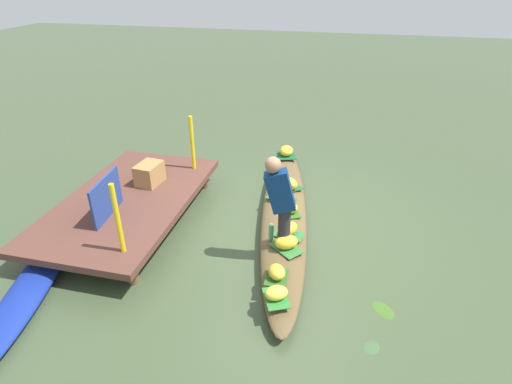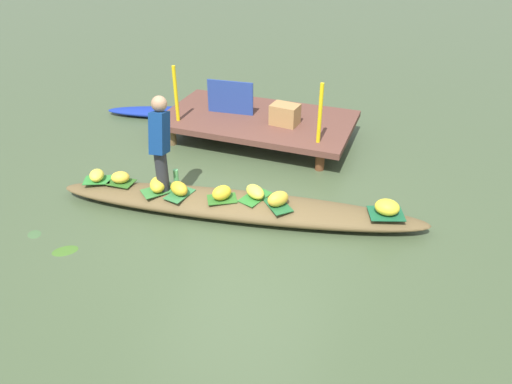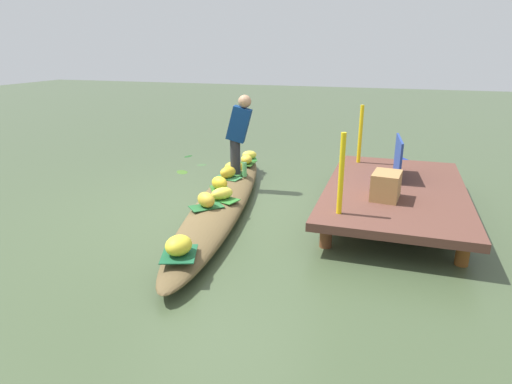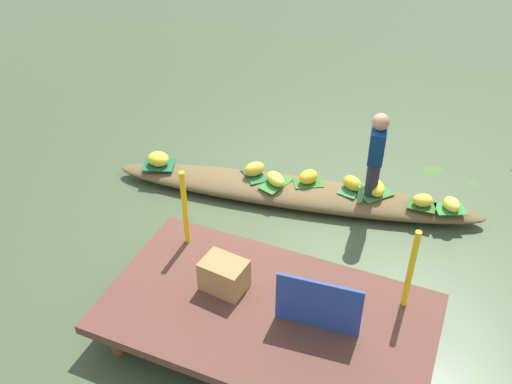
{
  "view_description": "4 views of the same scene",
  "coord_description": "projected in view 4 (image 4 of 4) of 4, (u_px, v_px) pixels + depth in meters",
  "views": [
    {
      "loc": [
        -5.34,
        -0.84,
        3.48
      ],
      "look_at": [
        0.02,
        0.44,
        0.43
      ],
      "focal_mm": 29.08,
      "sensor_mm": 36.0,
      "label": 1
    },
    {
      "loc": [
        2.04,
        -4.76,
        3.52
      ],
      "look_at": [
        0.22,
        0.13,
        0.31
      ],
      "focal_mm": 33.13,
      "sensor_mm": 36.0,
      "label": 2
    },
    {
      "loc": [
        5.34,
        2.19,
        2.2
      ],
      "look_at": [
        0.14,
        0.54,
        0.37
      ],
      "focal_mm": 30.72,
      "sensor_mm": 36.0,
      "label": 3
    },
    {
      "loc": [
        -1.95,
        5.86,
        4.63
      ],
      "look_at": [
        0.34,
        0.46,
        0.33
      ],
      "focal_mm": 40.48,
      "sensor_mm": 36.0,
      "label": 4
    }
  ],
  "objects": [
    {
      "name": "canal_water",
      "position": [
        293.0,
        199.0,
        7.71
      ],
      "size": [
        40.0,
        40.0,
        0.0
      ],
      "primitive_type": "plane",
      "color": "#3F4F32",
      "rests_on": "ground"
    },
    {
      "name": "dock_platform",
      "position": [
        267.0,
        314.0,
        5.63
      ],
      "size": [
        3.2,
        1.8,
        0.4
      ],
      "color": "brown",
      "rests_on": "ground"
    },
    {
      "name": "vendor_boat",
      "position": [
        293.0,
        192.0,
        7.63
      ],
      "size": [
        4.94,
        1.46,
        0.25
      ],
      "primitive_type": "ellipsoid",
      "rotation": [
        0.0,
        0.0,
        0.16
      ],
      "color": "brown",
      "rests_on": "ground"
    },
    {
      "name": "leaf_mat_0",
      "position": [
        450.0,
        209.0,
        7.13
      ],
      "size": [
        0.43,
        0.38,
        0.01
      ],
      "primitive_type": "cube",
      "rotation": [
        0.0,
        0.0,
        0.43
      ],
      "color": "#2E7C32",
      "rests_on": "vendor_boat"
    },
    {
      "name": "banana_bunch_0",
      "position": [
        452.0,
        204.0,
        7.08
      ],
      "size": [
        0.29,
        0.32,
        0.15
      ],
      "primitive_type": "ellipsoid",
      "rotation": [
        0.0,
        0.0,
        2.08
      ],
      "color": "yellow",
      "rests_on": "vendor_boat"
    },
    {
      "name": "leaf_mat_1",
      "position": [
        159.0,
        165.0,
        7.93
      ],
      "size": [
        0.51,
        0.45,
        0.01
      ],
      "primitive_type": "cube",
      "rotation": [
        0.0,
        0.0,
        0.34
      ],
      "color": "#175432",
      "rests_on": "vendor_boat"
    },
    {
      "name": "banana_bunch_1",
      "position": [
        158.0,
        159.0,
        7.87
      ],
      "size": [
        0.3,
        0.26,
        0.19
      ],
      "primitive_type": "ellipsoid",
      "rotation": [
        0.0,
        0.0,
        3.15
      ],
      "color": "yellow",
      "rests_on": "vendor_boat"
    },
    {
      "name": "leaf_mat_2",
      "position": [
        275.0,
        184.0,
        7.56
      ],
      "size": [
        0.37,
        0.49,
        0.01
      ],
      "primitive_type": "cube",
      "rotation": [
        0.0,
        0.0,
        1.27
      ],
      "color": "#2A7129",
      "rests_on": "vendor_boat"
    },
    {
      "name": "banana_bunch_2",
      "position": [
        276.0,
        179.0,
        7.51
      ],
      "size": [
        0.36,
        0.34,
        0.16
      ],
      "primitive_type": "ellipsoid",
      "rotation": [
        0.0,
        0.0,
        5.64
      ],
      "color": "yellow",
      "rests_on": "vendor_boat"
    },
    {
      "name": "leaf_mat_3",
      "position": [
        308.0,
        183.0,
        7.58
      ],
      "size": [
        0.45,
        0.4,
        0.01
      ],
      "primitive_type": "cube",
      "rotation": [
        0.0,
        0.0,
        0.52
      ],
      "color": "#2D6621",
      "rests_on": "vendor_boat"
    },
    {
      "name": "banana_bunch_3",
      "position": [
        308.0,
        177.0,
        7.53
      ],
      "size": [
        0.3,
        0.33,
        0.19
      ],
      "primitive_type": "ellipsoid",
      "rotation": [
        0.0,
        0.0,
        4.18
      ],
      "color": "yellow",
      "rests_on": "vendor_boat"
    },
    {
      "name": "leaf_mat_4",
      "position": [
        254.0,
        175.0,
        7.73
      ],
      "size": [
        0.46,
        0.46,
        0.01
      ],
      "primitive_type": "cube",
      "rotation": [
        0.0,
        0.0,
        2.35
      ],
      "color": "#205C2D",
      "rests_on": "vendor_boat"
    },
    {
      "name": "banana_bunch_4",
      "position": [
        254.0,
        169.0,
        7.67
      ],
      "size": [
        0.32,
        0.35,
        0.19
      ],
      "primitive_type": "ellipsoid",
      "rotation": [
        0.0,
        0.0,
        4.08
      ],
      "color": "gold",
      "rests_on": "vendor_boat"
    },
    {
      "name": "leaf_mat_5",
      "position": [
        375.0,
        194.0,
        7.38
      ],
      "size": [
        0.47,
        0.49,
        0.01
      ],
      "primitive_type": "cube",
      "rotation": [
        0.0,
        0.0,
        0.89
      ],
      "color": "#337332",
      "rests_on": "vendor_boat"
    },
    {
      "name": "banana_bunch_5",
      "position": [
        376.0,
        188.0,
        7.33
      ],
      "size": [
        0.31,
        0.36,
        0.18
      ],
      "primitive_type": "ellipsoid",
      "rotation": [
        0.0,
        0.0,
        5.17
      ],
      "color": "yellow",
      "rests_on": "vendor_boat"
    },
    {
      "name": "leaf_mat_6",
      "position": [
        422.0,
        205.0,
        7.19
      ],
      "size": [
        0.35,
        0.27,
        0.01
      ],
      "primitive_type": "cube",
      "rotation": [
        0.0,
        0.0,
        0.04
      ],
      "color": "#2C5D1E",
      "rests_on": "vendor_boat"
    },
    {
      "name": "banana_bunch_6",
      "position": [
        423.0,
        200.0,
        7.14
      ],
      "size": [
        0.31,
        0.28,
        0.16
      ],
      "primitive_type": "ellipsoid",
      "rotation": [
        0.0,
        0.0,
        3.6
      ],
      "color": "yellow",
      "rests_on": "vendor_boat"
    },
    {
      "name": "leaf_mat_7",
      "position": [
        352.0,
        189.0,
        7.47
      ],
      "size": [
        0.31,
        0.43,
        0.01
      ],
      "primitive_type": "cube",
      "rotation": [
        0.0,
        0.0,
        1.39
      ],
      "color": "#2E6E39",
      "rests_on": "vendor_boat"
    },
    {
      "name": "banana_bunch_7",
      "position": [
        352.0,
        183.0,
        7.42
      ],
      "size": [
        0.33,
        0.29,
        0.18
      ],
      "primitive_type": "ellipsoid",
      "rotation": [
        0.0,
        0.0,
        2.69
      ],
      "color": "gold",
      "rests_on": "vendor_boat"
    },
    {
      "name": "vendor_person",
      "position": [
        377.0,
        151.0,
        6.9
      ],
      "size": [
        0.24,
        0.43,
        1.25
      ],
      "color": "#28282D",
      "rests_on": "vendor_boat"
    },
    {
      "name": "water_bottle",
      "position": [
        360.0,
        194.0,
        7.19
      ],
      "size": [
        0.07,
        0.07,
        0.23
      ],
      "primitive_type": "cylinder",
      "color": "#57AC62",
      "rests_on": "vendor_boat"
    },
    {
      "name": "market_banner",
      "position": [
        318.0,
        305.0,
        5.27
      ],
      "size": [
        0.8,
        0.1,
        0.57
      ],
      "primitive_type": "cube",
      "rotation": [
        0.0,
        0.0,
        0.09
      ],
      "color": "navy",
      "rests_on": "dock_platform"
    },
    {
      "name": "railing_post_west",
      "position": [
        411.0,
        270.0,
        5.39
      ],
      "size": [
        0.06,
        0.06,
        0.92
      ],
      "primitive_type": "cylinder",
      "color": "yellow",
      "rests_on": "dock_platform"
    },
    {
      "name": "railing_post_east",
      "position": [
        185.0,
        208.0,
        6.15
      ],
      "size": [
        0.06,
        0.06,
        0.92
      ],
      "primitive_type": "cylinder",
      "color": "yellow",
      "rests_on": "dock_platform"
    },
    {
      "name": "produce_crate",
      "position": [
        224.0,
        275.0,
        5.75
      ],
      "size": [
        0.47,
        0.37,
        0.33
      ],
      "primitive_type": "cube",
      "rotation": [
        0.0,
        0.0,
        -0.11
      ],
      "color": "#A57946",
      "rests_on": "dock_platform"
    },
    {
      "name": "drifting_plant_0",
      "position": [
        474.0,
        184.0,
        7.98
      ],
      "size": [
        0.25,
        0.23,
        0.01
      ],
      "primitive_type": "ellipsoid",
      "rotation": [
        0.0,
        0.0,
        2.61
      ],
      "color": "#3C5C34",
      "rests_on": "ground"
    },
    {
      "name": "drifting_plant_1",
      "position": [
        433.0,
        170.0,
        8.27
      ],
      "size": [
        0.36,
        0.34,
        0.01
      ],
      "primitive_type": "ellipsoid",
      "rotation": [
        0.0,
        0.0,
        0.71
      ],
      "color": "#3C6522",
      "rests_on": "ground"
    }
  ]
}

